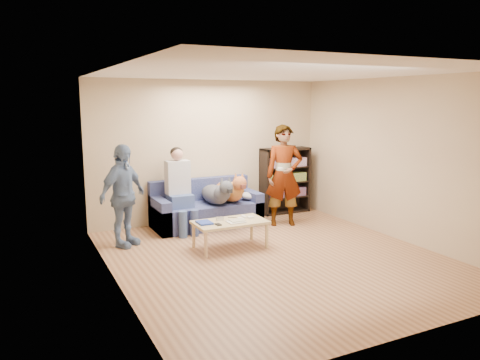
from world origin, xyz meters
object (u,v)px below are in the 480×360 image
person_seated (180,187)px  coffee_table (230,224)px  sofa (206,210)px  dog_tan (231,190)px  dog_gray (217,194)px  person_standing_right (284,175)px  camera_silver (220,219)px  bookshelf (285,179)px  person_standing_left (123,196)px  notebook_blue (204,223)px

person_seated → coffee_table: person_seated is taller
sofa → dog_tan: (0.43, -0.15, 0.35)m
dog_gray → dog_tan: (0.31, 0.10, 0.01)m
person_standing_right → dog_gray: person_standing_right is taller
camera_silver → dog_gray: (0.39, 1.00, 0.18)m
coffee_table → dog_tan: bearing=64.6°
person_standing_right → camera_silver: size_ratio=16.43×
person_standing_right → bookshelf: person_standing_right is taller
person_standing_left → dog_gray: size_ratio=1.28×
dog_gray → camera_silver: bearing=-111.2°
camera_silver → coffee_table: camera_silver is taller
dog_gray → bookshelf: size_ratio=0.95×
camera_silver → sofa: 1.30m
notebook_blue → sofa: bearing=67.4°
coffee_table → person_standing_right: bearing=29.1°
notebook_blue → dog_tan: (0.98, 1.17, 0.20)m
person_standing_left → bookshelf: 3.48m
coffee_table → bookshelf: (1.95, 1.61, 0.31)m
bookshelf → dog_gray: bearing=-163.9°
person_seated → bookshelf: person_seated is taller
sofa → bookshelf: 1.86m
sofa → bookshelf: size_ratio=1.46×
dog_tan → bookshelf: bookshelf is taller
dog_tan → bookshelf: size_ratio=0.89×
notebook_blue → dog_tan: dog_tan is taller
person_standing_left → dog_tan: bearing=-24.7°
dog_gray → dog_tan: bearing=17.7°
dog_tan → person_seated: bearing=178.4°
person_standing_left → notebook_blue: (1.03, -0.76, -0.36)m
person_standing_right → person_seated: (-1.81, 0.45, -0.13)m
notebook_blue → coffee_table: 0.41m
person_standing_right → coffee_table: 1.73m
sofa → person_seated: bearing=-166.4°
person_seated → bookshelf: 2.35m
person_standing_right → person_standing_left: bearing=-159.9°
notebook_blue → person_seated: (0.03, 1.20, 0.34)m
person_standing_right → notebook_blue: person_standing_right is taller
bookshelf → person_standing_right: bearing=-122.4°
dog_gray → dog_tan: size_ratio=1.06×
sofa → coffee_table: (-0.15, -1.38, 0.09)m
notebook_blue → dog_gray: bearing=58.1°
coffee_table → person_seated: bearing=106.5°
person_standing_right → dog_tan: bearing=174.2°
coffee_table → person_standing_left: bearing=150.4°
person_standing_left → dog_tan: size_ratio=1.36×
person_standing_right → dog_tan: person_standing_right is taller
notebook_blue → dog_tan: bearing=50.1°
person_seated → bookshelf: size_ratio=1.13×
coffee_table → bookshelf: 2.55m
person_standing_right → sofa: size_ratio=0.95×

